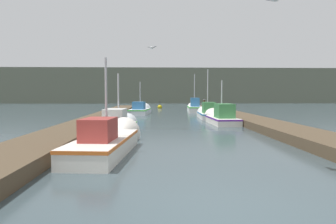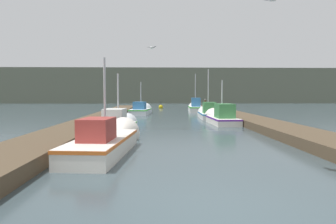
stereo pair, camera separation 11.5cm
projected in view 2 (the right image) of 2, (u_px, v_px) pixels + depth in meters
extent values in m
plane|color=#38474C|center=(219.00, 213.00, 5.22)|extent=(200.00, 200.00, 0.00)
cube|color=#4C3D2B|center=(98.00, 120.00, 21.00)|extent=(2.24, 40.00, 0.44)
cube|color=#4C3D2B|center=(248.00, 120.00, 21.34)|extent=(2.24, 40.00, 0.44)
cube|color=#565B4C|center=(163.00, 86.00, 69.43)|extent=(120.00, 16.00, 7.38)
cube|color=silver|center=(103.00, 146.00, 10.11)|extent=(1.95, 4.80, 0.59)
cube|color=#D26324|center=(102.00, 139.00, 10.10)|extent=(1.99, 4.84, 0.10)
cone|color=silver|center=(121.00, 135.00, 12.99)|extent=(1.53, 1.22, 1.43)
cube|color=#99332D|center=(97.00, 129.00, 9.49)|extent=(1.06, 1.44, 0.71)
cylinder|color=#B2B2B7|center=(105.00, 97.00, 10.36)|extent=(0.08, 0.08, 2.72)
cube|color=silver|center=(117.00, 130.00, 15.11)|extent=(1.64, 4.60, 0.48)
cube|color=green|center=(117.00, 126.00, 15.10)|extent=(1.67, 4.63, 0.10)
cone|color=silver|center=(126.00, 124.00, 17.78)|extent=(1.37, 0.90, 1.33)
cube|color=silver|center=(115.00, 118.00, 14.50)|extent=(1.03, 1.54, 0.86)
cylinder|color=#B2B2B7|center=(118.00, 99.00, 15.35)|extent=(0.08, 0.08, 2.63)
cube|color=silver|center=(223.00, 121.00, 20.23)|extent=(1.67, 3.88, 0.47)
cube|color=#5D2497|center=(223.00, 118.00, 20.21)|extent=(1.71, 3.91, 0.10)
cone|color=silver|center=(215.00, 118.00, 22.59)|extent=(1.49, 0.98, 1.46)
cube|color=#387A42|center=(225.00, 111.00, 19.71)|extent=(1.14, 1.51, 0.92)
cylinder|color=#B2B2B7|center=(222.00, 99.00, 20.42)|extent=(0.08, 0.08, 2.51)
cube|color=silver|center=(208.00, 116.00, 24.83)|extent=(1.53, 4.00, 0.48)
cube|color=#1C66AA|center=(208.00, 113.00, 24.81)|extent=(1.56, 4.03, 0.10)
cone|color=silver|center=(205.00, 114.00, 27.23)|extent=(1.35, 0.91, 1.32)
cube|color=#387A42|center=(209.00, 108.00, 24.29)|extent=(1.02, 1.21, 0.89)
cylinder|color=#B2B2B7|center=(208.00, 91.00, 24.99)|extent=(0.08, 0.08, 3.62)
cube|color=silver|center=(140.00, 112.00, 29.66)|extent=(2.08, 4.23, 0.55)
cube|color=green|center=(140.00, 109.00, 29.65)|extent=(2.11, 4.27, 0.10)
cone|color=silver|center=(144.00, 110.00, 32.12)|extent=(1.68, 1.00, 1.60)
cube|color=#2D6699|center=(140.00, 105.00, 29.11)|extent=(1.25, 1.56, 0.72)
cylinder|color=#B2B2B7|center=(141.00, 95.00, 29.87)|extent=(0.08, 0.08, 2.69)
cube|color=silver|center=(195.00, 109.00, 33.39)|extent=(1.68, 4.85, 0.65)
cube|color=#11AB0D|center=(195.00, 107.00, 33.38)|extent=(1.71, 4.88, 0.10)
cone|color=silver|center=(194.00, 108.00, 36.36)|extent=(1.40, 1.25, 1.33)
cube|color=#2D6699|center=(196.00, 102.00, 32.75)|extent=(1.00, 1.48, 0.95)
cylinder|color=#B2B2B7|center=(195.00, 90.00, 33.62)|extent=(0.08, 0.08, 3.62)
cylinder|color=#473523|center=(205.00, 106.00, 34.23)|extent=(0.21, 0.21, 1.37)
cylinder|color=silver|center=(205.00, 99.00, 34.19)|extent=(0.24, 0.24, 0.04)
cylinder|color=#473523|center=(213.00, 109.00, 30.39)|extent=(0.28, 0.28, 0.97)
cylinder|color=silver|center=(213.00, 104.00, 30.36)|extent=(0.32, 0.32, 0.04)
cylinder|color=#473523|center=(214.00, 109.00, 29.20)|extent=(0.29, 0.29, 1.15)
cylinder|color=silver|center=(214.00, 103.00, 29.16)|extent=(0.33, 0.33, 0.04)
sphere|color=gold|center=(161.00, 107.00, 41.80)|extent=(0.63, 0.63, 0.63)
cylinder|color=black|center=(161.00, 103.00, 41.76)|extent=(0.06, 0.06, 0.50)
ellipsoid|color=white|center=(152.00, 48.00, 16.92)|extent=(0.25, 0.31, 0.12)
cube|color=gray|center=(154.00, 47.00, 16.86)|extent=(0.30, 0.23, 0.07)
cube|color=gray|center=(150.00, 47.00, 16.97)|extent=(0.30, 0.23, 0.07)
cube|color=gray|center=(268.00, 0.00, 7.70)|extent=(0.20, 0.30, 0.07)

